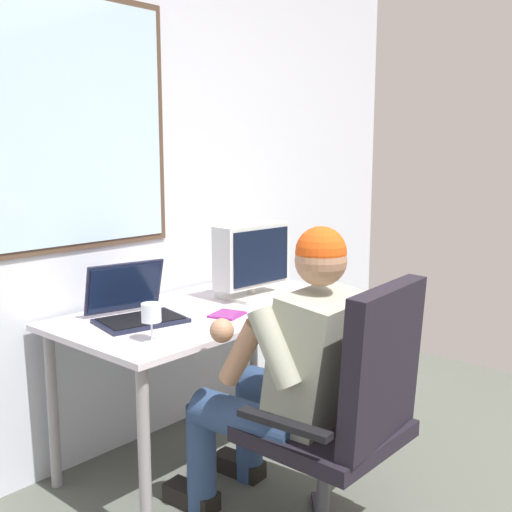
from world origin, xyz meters
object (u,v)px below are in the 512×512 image
desk (211,324)px  person_seated (289,372)px  cd_case (227,315)px  office_chair (352,404)px  wine_glass (151,315)px  laptop (133,305)px  crt_monitor (252,258)px

desk → person_seated: (-0.18, -0.61, -0.04)m
cd_case → person_seated: bearing=-105.1°
office_chair → wine_glass: 0.81m
cd_case → laptop: bearing=138.9°
office_chair → cd_case: size_ratio=5.95×
desk → person_seated: size_ratio=1.20×
office_chair → cd_case: office_chair is taller
wine_glass → person_seated: bearing=-50.1°
desk → crt_monitor: crt_monitor is taller
crt_monitor → desk: bearing=178.1°
crt_monitor → wine_glass: crt_monitor is taller
desk → crt_monitor: size_ratio=3.48×
crt_monitor → laptop: size_ratio=1.00×
desk → crt_monitor: (0.28, -0.01, 0.28)m
office_chair → person_seated: (-0.02, 0.27, 0.06)m
office_chair → cd_case: (0.10, 0.72, 0.18)m
person_seated → wine_glass: (-0.34, 0.40, 0.22)m
office_chair → laptop: bearing=101.9°
desk → cd_case: 0.19m
person_seated → crt_monitor: (0.46, 0.60, 0.31)m
desk → wine_glass: 0.58m
laptop → person_seated: bearing=-75.3°
crt_monitor → cd_case: bearing=-155.4°
office_chair → cd_case: 0.75m
desk → office_chair: office_chair is taller
person_seated → cd_case: size_ratio=7.03×
wine_glass → cd_case: bearing=5.0°
laptop → cd_case: laptop is taller
person_seated → laptop: 0.75m
person_seated → laptop: person_seated is taller
office_chair → laptop: 1.03m
crt_monitor → cd_case: (-0.34, -0.15, -0.19)m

